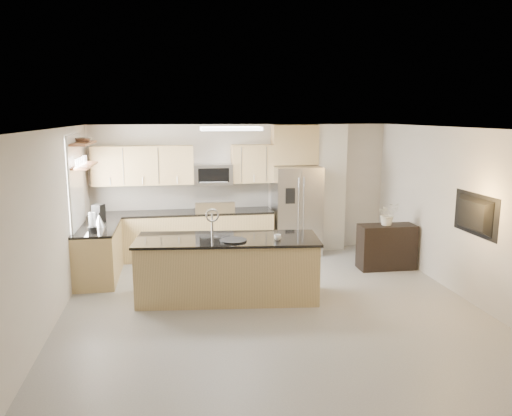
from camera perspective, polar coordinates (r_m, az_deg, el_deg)
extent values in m
plane|color=#A19F99|center=(7.42, 1.87, -11.45)|extent=(6.50, 6.50, 0.00)
cube|color=silver|center=(6.88, 2.00, 9.04)|extent=(6.00, 6.50, 0.02)
cube|color=beige|center=(10.20, -1.64, 2.23)|extent=(6.00, 0.02, 2.60)
cube|color=beige|center=(4.03, 11.17, -11.27)|extent=(6.00, 0.02, 2.60)
cube|color=beige|center=(7.10, -22.56, -2.31)|extent=(0.02, 6.50, 2.60)
cube|color=beige|center=(8.17, 23.05, -0.74)|extent=(0.02, 6.50, 2.60)
cube|color=tan|center=(9.95, -8.38, -3.14)|extent=(3.55, 0.65, 0.88)
cube|color=black|center=(9.85, -8.45, -0.54)|extent=(3.55, 0.66, 0.04)
cube|color=white|center=(10.11, -8.53, 1.36)|extent=(3.55, 0.02, 0.52)
cube|color=tan|center=(9.01, -17.53, -5.00)|extent=(0.65, 1.50, 0.88)
cube|color=black|center=(8.90, -17.70, -2.14)|extent=(0.66, 1.50, 0.04)
cube|color=black|center=(9.98, -4.78, -2.97)|extent=(0.76, 0.64, 0.90)
cube|color=black|center=(9.88, -4.83, -0.35)|extent=(0.76, 0.62, 0.03)
cube|color=#ADADAF|center=(9.56, -4.69, -0.01)|extent=(0.76, 0.04, 0.22)
cube|color=tan|center=(9.89, -12.77, 4.77)|extent=(1.92, 0.33, 0.75)
cube|color=tan|center=(10.00, -0.45, 5.09)|extent=(0.82, 0.33, 0.75)
cube|color=#ADADAF|center=(9.89, -4.95, 3.86)|extent=(0.76, 0.40, 0.40)
cube|color=black|center=(9.70, -4.86, 3.73)|extent=(0.60, 0.02, 0.28)
cube|color=#ADADAF|center=(10.10, 4.63, -0.25)|extent=(0.92, 0.75, 1.78)
cube|color=#9A9A9C|center=(9.74, 5.17, -0.66)|extent=(0.02, 0.01, 1.69)
cube|color=black|center=(9.61, 3.95, 1.39)|extent=(0.18, 0.03, 0.30)
cube|color=silver|center=(10.45, 8.41, 2.32)|extent=(0.60, 0.30, 2.60)
cube|color=white|center=(8.82, -19.96, 2.57)|extent=(0.03, 1.05, 1.55)
cube|color=white|center=(8.82, -19.87, 2.57)|extent=(0.03, 1.15, 1.65)
cube|color=brown|center=(8.86, -19.11, 4.61)|extent=(0.30, 1.20, 0.04)
cube|color=brown|center=(8.84, -19.26, 6.99)|extent=(0.30, 1.20, 0.04)
cube|color=white|center=(8.40, -2.89, 9.05)|extent=(1.00, 0.50, 0.06)
cube|color=tan|center=(7.70, -3.27, -7.02)|extent=(2.78, 1.22, 0.91)
cube|color=black|center=(7.57, -3.31, -3.59)|extent=(2.85, 1.28, 0.04)
cube|color=black|center=(7.56, -4.87, -3.75)|extent=(0.57, 0.41, 0.01)
cylinder|color=#ADADAF|center=(7.73, -5.03, -1.87)|extent=(0.03, 0.03, 0.34)
torus|color=#ADADAF|center=(7.64, -5.01, -0.87)|extent=(0.21, 0.03, 0.21)
cube|color=black|center=(9.46, 14.69, -4.31)|extent=(1.03, 0.44, 0.82)
imported|color=white|center=(7.43, 2.49, -3.36)|extent=(0.12, 0.12, 0.09)
cylinder|color=black|center=(7.38, -2.62, -3.72)|extent=(0.51, 0.51, 0.02)
cylinder|color=black|center=(8.44, -18.16, -2.37)|extent=(0.14, 0.14, 0.10)
cylinder|color=silver|center=(8.41, -18.22, -1.27)|extent=(0.11, 0.11, 0.23)
cone|color=#ADADAF|center=(8.80, -17.48, -1.40)|extent=(0.20, 0.20, 0.22)
cylinder|color=black|center=(8.78, -17.53, -0.64)|extent=(0.04, 0.04, 0.04)
cube|color=black|center=(9.26, -17.53, -0.55)|extent=(0.23, 0.25, 0.31)
cylinder|color=#ADADAF|center=(9.22, -17.55, -1.06)|extent=(0.10, 0.10, 0.11)
imported|color=#ADADAF|center=(8.93, -19.18, 7.46)|extent=(0.48, 0.48, 0.10)
imported|color=silver|center=(9.29, 14.84, -0.03)|extent=(0.58, 0.51, 0.62)
imported|color=black|center=(7.94, 23.29, -0.69)|extent=(0.14, 1.08, 0.62)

